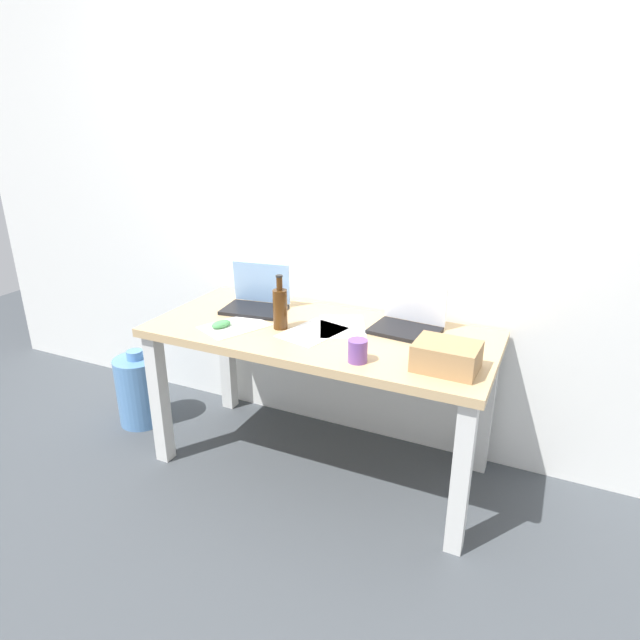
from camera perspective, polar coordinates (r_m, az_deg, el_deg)
ground_plane at (r=2.86m, az=-0.00°, el=-14.84°), size 8.00×8.00×0.00m
back_wall at (r=2.73m, az=3.80°, el=13.02°), size 5.20×0.08×2.60m
desk at (r=2.55m, az=-0.00°, el=-3.24°), size 1.61×0.72×0.74m
laptop_left at (r=2.78m, az=-6.70°, el=2.14°), size 0.33×0.26×0.23m
laptop_right at (r=2.52m, az=9.34°, el=-0.01°), size 0.32×0.26×0.23m
beer_bottle at (r=2.50m, az=-4.24°, el=1.31°), size 0.07×0.07×0.26m
computer_mouse at (r=2.57m, az=-10.42°, el=-0.44°), size 0.09×0.12×0.03m
cardboard_box at (r=2.17m, az=13.23°, el=-3.76°), size 0.25×0.20×0.11m
coffee_mug at (r=2.18m, az=4.00°, el=-3.27°), size 0.08×0.08×0.09m
paper_sheet_near_back at (r=2.55m, az=2.39°, el=-0.69°), size 0.31×0.36×0.00m
paper_sheet_front_left at (r=2.58m, az=-9.02°, el=-0.65°), size 0.32×0.36×0.00m
paper_sheet_center at (r=2.48m, az=-0.81°, el=-1.29°), size 0.28×0.34×0.00m
water_cooler_jug at (r=3.27m, az=-18.56°, el=-7.02°), size 0.25×0.25×0.45m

